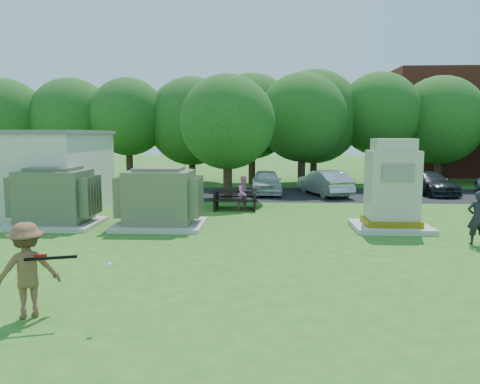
# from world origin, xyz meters

# --- Properties ---
(ground) EXTENTS (120.00, 120.00, 0.00)m
(ground) POSITION_xyz_m (0.00, 0.00, 0.00)
(ground) COLOR #2D6619
(ground) RESTS_ON ground
(parking_strip) EXTENTS (20.00, 6.00, 0.01)m
(parking_strip) POSITION_xyz_m (7.00, 13.50, 0.01)
(parking_strip) COLOR #232326
(parking_strip) RESTS_ON ground
(transformer_left) EXTENTS (3.00, 2.40, 2.07)m
(transformer_left) POSITION_xyz_m (-6.50, 4.50, 0.97)
(transformer_left) COLOR beige
(transformer_left) RESTS_ON ground
(transformer_right) EXTENTS (3.00, 2.40, 2.07)m
(transformer_right) POSITION_xyz_m (-2.80, 4.50, 0.97)
(transformer_right) COLOR beige
(transformer_right) RESTS_ON ground
(generator_cabinet) EXTENTS (2.51, 2.05, 3.06)m
(generator_cabinet) POSITION_xyz_m (5.07, 4.47, 1.34)
(generator_cabinet) COLOR beige
(generator_cabinet) RESTS_ON ground
(picnic_table) EXTENTS (1.92, 1.44, 0.82)m
(picnic_table) POSITION_xyz_m (-0.43, 8.46, 0.51)
(picnic_table) COLOR black
(picnic_table) RESTS_ON ground
(batter) EXTENTS (1.26, 1.10, 1.69)m
(batter) POSITION_xyz_m (-3.34, -3.56, 0.85)
(batter) COLOR brown
(batter) RESTS_ON ground
(person_by_generator) EXTENTS (0.62, 0.45, 1.58)m
(person_by_generator) POSITION_xyz_m (6.98, 2.37, 0.79)
(person_by_generator) COLOR black
(person_by_generator) RESTS_ON ground
(person_at_picnic) EXTENTS (0.90, 0.85, 1.47)m
(person_at_picnic) POSITION_xyz_m (-0.03, 8.13, 0.73)
(person_at_picnic) COLOR pink
(person_at_picnic) RESTS_ON ground
(car_white) EXTENTS (1.65, 3.88, 1.31)m
(car_white) POSITION_xyz_m (0.92, 13.63, 0.65)
(car_white) COLOR white
(car_white) RESTS_ON ground
(car_silver_a) EXTENTS (2.65, 4.27, 1.33)m
(car_silver_a) POSITION_xyz_m (3.96, 13.23, 0.66)
(car_silver_a) COLOR #BCBDC1
(car_silver_a) RESTS_ON ground
(car_dark) EXTENTS (2.48, 4.39, 1.20)m
(car_dark) POSITION_xyz_m (9.59, 13.98, 0.60)
(car_dark) COLOR black
(car_dark) RESTS_ON ground
(batting_equipment) EXTENTS (1.49, 0.35, 0.16)m
(batting_equipment) POSITION_xyz_m (-2.71, -3.70, 1.09)
(batting_equipment) COLOR black
(batting_equipment) RESTS_ON ground
(tree_row) EXTENTS (41.30, 13.30, 7.30)m
(tree_row) POSITION_xyz_m (1.75, 18.50, 4.15)
(tree_row) COLOR #47301E
(tree_row) RESTS_ON ground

